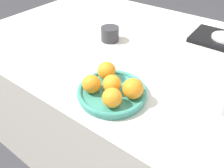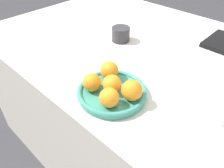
% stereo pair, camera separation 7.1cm
% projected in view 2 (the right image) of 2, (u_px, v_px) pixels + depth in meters
% --- Properties ---
extents(ground_plane, '(12.00, 12.00, 0.00)m').
position_uv_depth(ground_plane, '(133.00, 143.00, 1.49)').
color(ground_plane, '#38383D').
extents(table, '(1.53, 1.04, 0.76)m').
position_uv_depth(table, '(137.00, 103.00, 1.26)').
color(table, silver).
rests_on(table, ground_plane).
extents(fruit_platter, '(0.24, 0.24, 0.03)m').
position_uv_depth(fruit_platter, '(112.00, 92.00, 0.73)').
color(fruit_platter, teal).
rests_on(fruit_platter, table).
extents(orange_0, '(0.06, 0.06, 0.06)m').
position_uv_depth(orange_0, '(112.00, 84.00, 0.71)').
color(orange_0, orange).
rests_on(orange_0, fruit_platter).
extents(orange_1, '(0.07, 0.07, 0.07)m').
position_uv_depth(orange_1, '(109.00, 71.00, 0.77)').
color(orange_1, orange).
rests_on(orange_1, fruit_platter).
extents(orange_2, '(0.06, 0.06, 0.06)m').
position_uv_depth(orange_2, '(109.00, 98.00, 0.66)').
color(orange_2, orange).
rests_on(orange_2, fruit_platter).
extents(orange_3, '(0.06, 0.06, 0.06)m').
position_uv_depth(orange_3, '(92.00, 82.00, 0.72)').
color(orange_3, orange).
rests_on(orange_3, fruit_platter).
extents(orange_4, '(0.07, 0.07, 0.07)m').
position_uv_depth(orange_4, '(132.00, 90.00, 0.68)').
color(orange_4, orange).
rests_on(orange_4, fruit_platter).
extents(cup_0, '(0.09, 0.09, 0.07)m').
position_uv_depth(cup_0, '(121.00, 34.00, 1.04)').
color(cup_0, '#333338').
rests_on(cup_0, table).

